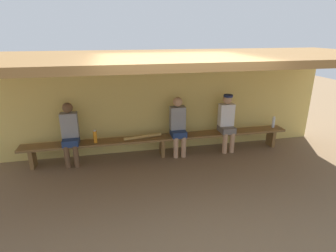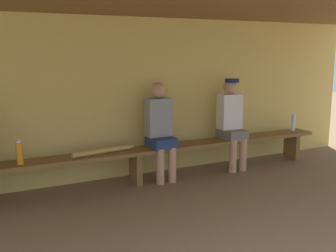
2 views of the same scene
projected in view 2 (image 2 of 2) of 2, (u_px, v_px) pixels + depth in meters
ground_plane at (194, 228)px, 4.03m from camera, size 24.00×24.00×0.00m
back_wall at (123, 98)px, 5.58m from camera, size 8.00×0.20×2.20m
dugout_roof at (163, 2)px, 4.23m from camera, size 8.00×2.80×0.12m
bench at (135, 155)px, 5.32m from camera, size 6.00×0.36×0.46m
player_in_blue at (160, 127)px, 5.42m from camera, size 0.34×0.42×1.34m
player_leftmost at (232, 119)px, 5.93m from camera, size 0.34×0.42×1.34m
water_bottle_blue at (20, 153)px, 4.61m from camera, size 0.08×0.08×0.28m
water_bottle_orange at (293, 123)px, 6.55m from camera, size 0.07×0.07×0.28m
baseball_bat at (104, 151)px, 5.11m from camera, size 0.85×0.20×0.07m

